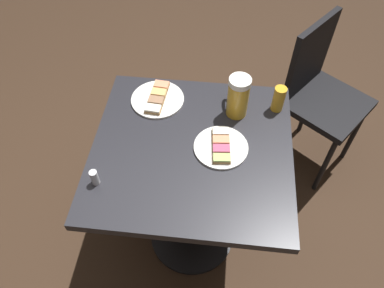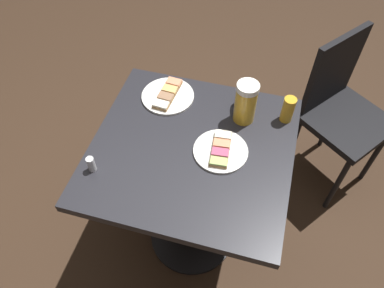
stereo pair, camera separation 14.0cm
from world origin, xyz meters
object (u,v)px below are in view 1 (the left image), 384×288
plate_far (158,99)px  beer_glass_small (279,99)px  salt_shaker (95,177)px  cafe_chair (319,91)px  plate_near (221,147)px  beer_mug (238,96)px

plate_far → beer_glass_small: beer_glass_small is taller
salt_shaker → cafe_chair: cafe_chair is taller
cafe_chair → plate_far: bearing=-24.9°
plate_near → beer_glass_small: 0.32m
plate_near → salt_shaker: salt_shaker is taller
beer_mug → cafe_chair: beer_mug is taller
beer_glass_small → plate_near: bearing=-42.9°
beer_glass_small → salt_shaker: bearing=-56.1°
beer_mug → plate_near: bearing=-14.0°
beer_glass_small → salt_shaker: (0.43, -0.64, -0.02)m
plate_near → beer_mug: (-0.20, 0.05, 0.08)m
beer_mug → cafe_chair: (-0.43, 0.45, -0.34)m
plate_far → beer_glass_small: 0.50m
beer_mug → cafe_chair: 0.71m
plate_near → salt_shaker: (0.20, -0.43, 0.02)m
salt_shaker → plate_near: bearing=115.1°
beer_mug → salt_shaker: size_ratio=2.85×
plate_far → plate_near: bearing=51.1°
plate_far → cafe_chair: 0.91m
salt_shaker → cafe_chair: 1.27m
plate_near → plate_far: (-0.23, -0.28, -0.00)m
beer_glass_small → plate_far: bearing=-89.4°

